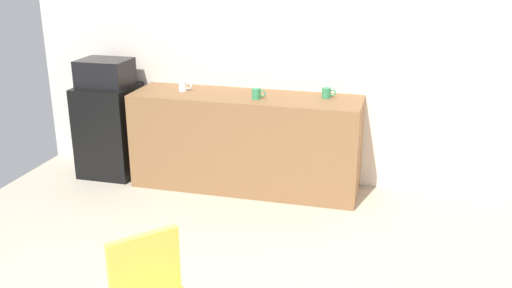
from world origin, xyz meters
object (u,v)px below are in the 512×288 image
at_px(mug_white, 327,93).
at_px(mug_green, 183,86).
at_px(mug_red, 257,94).
at_px(microwave, 105,73).
at_px(mini_fridge, 110,130).

distance_m(mug_white, mug_green, 1.35).
height_order(mug_white, mug_green, same).
xyz_separation_m(mug_white, mug_red, (-0.60, -0.19, 0.00)).
distance_m(microwave, mug_green, 0.81).
bearing_deg(mug_green, mini_fridge, -179.08).
height_order(mini_fridge, mug_green, mug_green).
distance_m(mini_fridge, microwave, 0.58).
height_order(microwave, mug_green, microwave).
xyz_separation_m(microwave, mug_red, (1.54, -0.09, -0.09)).
height_order(mini_fridge, mug_white, mug_white).
bearing_deg(mini_fridge, mug_white, 2.60).
bearing_deg(mug_white, mug_green, -176.40).
xyz_separation_m(mug_white, mug_green, (-1.34, -0.08, 0.00)).
bearing_deg(mug_green, mug_red, -7.85).
bearing_deg(microwave, mug_white, 2.60).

